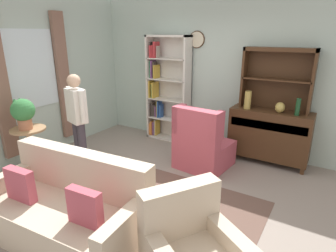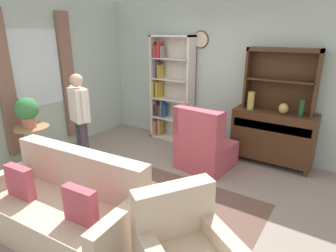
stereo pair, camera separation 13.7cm
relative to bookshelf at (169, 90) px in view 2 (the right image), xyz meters
name	(u,v)px [view 2 (the right image)]	position (x,y,z in m)	size (l,w,h in m)	color
ground_plane	(154,193)	(1.03, -1.95, -1.04)	(5.40, 4.60, 0.02)	gray
wall_back	(221,74)	(1.03, 0.18, 0.37)	(5.00, 0.09, 2.80)	#ADC1B7
wall_left	(35,78)	(-1.49, -1.94, 0.37)	(0.16, 4.20, 2.80)	#ADC1B7
area_rug	(153,207)	(1.23, -2.25, -1.03)	(2.60, 1.84, 0.01)	brown
bookshelf	(169,90)	(0.00, 0.00, 0.00)	(0.90, 0.30, 2.10)	silver
sideboard	(272,135)	(2.12, -0.09, -0.52)	(1.30, 0.45, 0.92)	#422816
sideboard_hutch	(282,71)	(2.12, 0.02, 0.53)	(1.10, 0.26, 1.00)	#422816
vase_tall	(251,101)	(1.73, -0.17, 0.04)	(0.11, 0.11, 0.30)	tan
vase_round	(283,109)	(2.25, -0.15, -0.03)	(0.15, 0.15, 0.17)	tan
bottle_wine	(302,108)	(2.51, -0.18, 0.02)	(0.07, 0.07, 0.27)	#194223
couch_floral	(65,208)	(0.71, -3.15, -0.72)	(1.86, 0.99, 0.90)	beige
wingback_chair	(204,147)	(1.25, -0.89, -0.65)	(0.86, 0.87, 1.05)	#B74C5B
plant_stand	(34,144)	(-0.98, -2.43, -0.58)	(0.52, 0.52, 0.74)	#A87F56
potted_plant_large	(27,110)	(-0.98, -2.46, -0.02)	(0.34, 0.34, 0.47)	#AD6B4C
potted_plant_small	(60,164)	(-0.58, -2.29, -0.88)	(0.19, 0.19, 0.26)	#AD6B4C
person_reading	(80,116)	(-0.37, -1.98, -0.12)	(0.52, 0.29, 1.56)	#38333D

